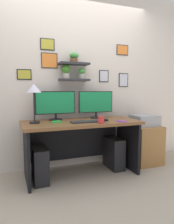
% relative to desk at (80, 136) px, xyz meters
% --- Properties ---
extents(ground_plane, '(8.00, 8.00, 0.00)m').
position_rel_desk_xyz_m(ground_plane, '(0.00, -0.05, -0.54)').
color(ground_plane, tan).
extents(back_wall_assembly, '(4.40, 0.24, 2.70)m').
position_rel_desk_xyz_m(back_wall_assembly, '(0.00, 0.38, 0.82)').
color(back_wall_assembly, beige).
rests_on(back_wall_assembly, ground).
extents(desk, '(1.58, 0.68, 0.75)m').
position_rel_desk_xyz_m(desk, '(0.00, 0.00, 0.00)').
color(desk, brown).
rests_on(desk, ground).
extents(monitor_left, '(0.56, 0.18, 0.40)m').
position_rel_desk_xyz_m(monitor_left, '(-0.30, 0.16, 0.43)').
color(monitor_left, black).
rests_on(monitor_left, desk).
extents(monitor_right, '(0.53, 0.18, 0.40)m').
position_rel_desk_xyz_m(monitor_right, '(0.30, 0.16, 0.43)').
color(monitor_right, black).
rests_on(monitor_right, desk).
extents(keyboard, '(0.44, 0.14, 0.02)m').
position_rel_desk_xyz_m(keyboard, '(0.04, -0.17, 0.22)').
color(keyboard, '#2D2D33').
rests_on(keyboard, desk).
extents(computer_mouse, '(0.06, 0.09, 0.03)m').
position_rel_desk_xyz_m(computer_mouse, '(0.32, -0.16, 0.23)').
color(computer_mouse, black).
rests_on(computer_mouse, desk).
extents(desk_lamp, '(0.19, 0.19, 0.50)m').
position_rel_desk_xyz_m(desk_lamp, '(-0.61, -0.01, 0.61)').
color(desk_lamp, black).
rests_on(desk_lamp, desk).
extents(cell_phone, '(0.10, 0.15, 0.01)m').
position_rel_desk_xyz_m(cell_phone, '(0.49, -0.28, 0.22)').
color(cell_phone, purple).
rests_on(cell_phone, desk).
extents(coffee_mug, '(0.08, 0.08, 0.09)m').
position_rel_desk_xyz_m(coffee_mug, '(0.18, -0.31, 0.26)').
color(coffee_mug, red).
rests_on(coffee_mug, desk).
extents(scissors_tray, '(0.12, 0.09, 0.02)m').
position_rel_desk_xyz_m(scissors_tray, '(-0.35, -0.07, 0.22)').
color(scissors_tray, green).
rests_on(scissors_tray, desk).
extents(drawer_cabinet, '(0.44, 0.50, 0.60)m').
position_rel_desk_xyz_m(drawer_cabinet, '(1.10, 0.05, -0.24)').
color(drawer_cabinet, '#9E6B38').
rests_on(drawer_cabinet, ground).
extents(printer, '(0.38, 0.34, 0.17)m').
position_rel_desk_xyz_m(printer, '(1.10, 0.05, 0.15)').
color(printer, '#9E9EA3').
rests_on(printer, drawer_cabinet).
extents(computer_tower_left, '(0.18, 0.40, 0.44)m').
position_rel_desk_xyz_m(computer_tower_left, '(-0.57, -0.07, -0.32)').
color(computer_tower_left, black).
rests_on(computer_tower_left, ground).
extents(computer_tower_right, '(0.18, 0.40, 0.45)m').
position_rel_desk_xyz_m(computer_tower_right, '(0.54, 0.02, -0.31)').
color(computer_tower_right, black).
rests_on(computer_tower_right, ground).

